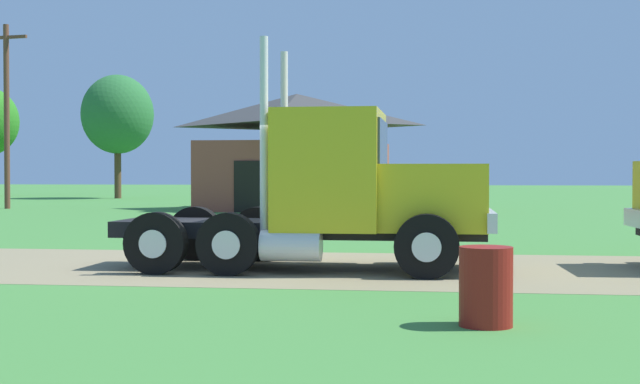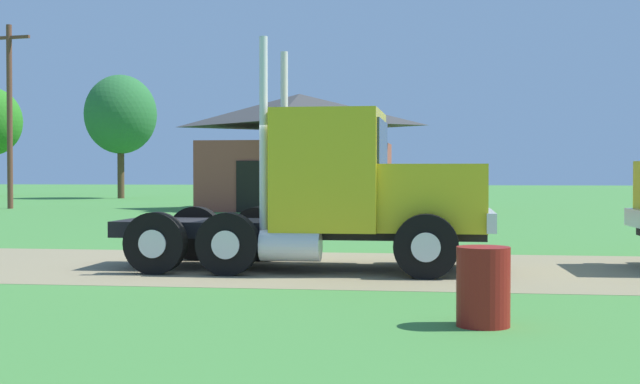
{
  "view_description": "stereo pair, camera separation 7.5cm",
  "coord_description": "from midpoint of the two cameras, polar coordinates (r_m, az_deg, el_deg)",
  "views": [
    {
      "loc": [
        3.37,
        -15.46,
        1.72
      ],
      "look_at": [
        1.24,
        0.73,
        1.34
      ],
      "focal_mm": 48.93,
      "sensor_mm": 36.0,
      "label": 1
    },
    {
      "loc": [
        3.45,
        -15.45,
        1.72
      ],
      "look_at": [
        1.24,
        0.73,
        1.34
      ],
      "focal_mm": 48.93,
      "sensor_mm": 36.0,
      "label": 2
    }
  ],
  "objects": [
    {
      "name": "truck_foreground_white",
      "position": [
        15.32,
        1.44,
        -0.14
      ],
      "size": [
        6.65,
        2.77,
        3.98
      ],
      "color": "black",
      "rests_on": "ground_plane"
    },
    {
      "name": "utility_pole_near",
      "position": [
        43.49,
        -19.86,
        4.99
      ],
      "size": [
        2.19,
        0.49,
        8.62
      ],
      "color": "brown",
      "rests_on": "ground_plane"
    },
    {
      "name": "ground_plane",
      "position": [
        15.92,
        -4.94,
        -4.89
      ],
      "size": [
        200.0,
        200.0,
        0.0
      ],
      "primitive_type": "plane",
      "color": "#428239"
    },
    {
      "name": "tree_mid",
      "position": [
        58.54,
        -13.14,
        4.95
      ],
      "size": [
        4.68,
        4.68,
        8.07
      ],
      "color": "#513823",
      "rests_on": "ground_plane"
    },
    {
      "name": "shed_building",
      "position": [
        40.23,
        -1.58,
        2.56
      ],
      "size": [
        8.54,
        7.43,
        5.32
      ],
      "color": "brown",
      "rests_on": "ground_plane"
    },
    {
      "name": "steel_barrel",
      "position": [
        9.91,
        10.58,
        -6.09
      ],
      "size": [
        0.6,
        0.6,
        0.89
      ],
      "primitive_type": "cylinder",
      "color": "maroon",
      "rests_on": "ground_plane"
    },
    {
      "name": "dirt_track",
      "position": [
        15.91,
        -4.94,
        -4.87
      ],
      "size": [
        120.0,
        5.83,
        0.01
      ],
      "primitive_type": "cube",
      "color": "#897C5A",
      "rests_on": "ground_plane"
    }
  ]
}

